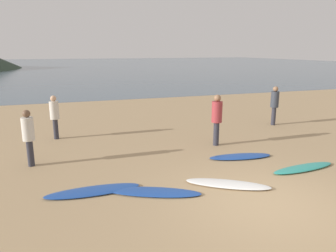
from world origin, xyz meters
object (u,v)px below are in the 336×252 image
(surfboard_3, at_px, (240,156))
(person_0, at_px, (55,114))
(person_2, at_px, (217,116))
(person_1, at_px, (275,102))
(surfboard_1, at_px, (153,192))
(person_3, at_px, (28,133))
(surfboard_2, at_px, (228,184))
(surfboard_0, at_px, (93,191))
(surfboard_4, at_px, (303,168))

(surfboard_3, relative_size, person_0, 1.21)
(person_0, bearing_deg, person_2, 43.11)
(person_0, bearing_deg, person_1, 65.53)
(surfboard_1, height_order, person_2, person_2)
(person_0, relative_size, person_3, 1.00)
(surfboard_2, bearing_deg, person_2, 99.78)
(surfboard_3, xyz_separation_m, person_3, (-5.94, 1.29, 0.91))
(surfboard_2, relative_size, surfboard_3, 1.05)
(surfboard_0, bearing_deg, person_2, 29.09)
(surfboard_1, distance_m, person_2, 4.37)
(surfboard_4, relative_size, person_1, 1.23)
(surfboard_0, height_order, surfboard_1, surfboard_0)
(surfboard_1, xyz_separation_m, person_2, (3.08, 2.93, 0.99))
(surfboard_3, relative_size, surfboard_4, 0.94)
(surfboard_1, relative_size, person_0, 1.37)
(surfboard_4, xyz_separation_m, person_1, (2.52, 4.75, 0.95))
(person_0, height_order, person_1, person_1)
(surfboard_0, xyz_separation_m, surfboard_3, (4.48, 1.02, 0.00))
(surfboard_1, height_order, surfboard_4, surfboard_4)
(surfboard_0, distance_m, person_1, 9.28)
(surfboard_1, relative_size, surfboard_2, 1.08)
(surfboard_1, xyz_separation_m, person_3, (-2.76, 2.80, 0.91))
(surfboard_0, distance_m, person_3, 2.88)
(person_0, distance_m, person_3, 2.82)
(surfboard_4, xyz_separation_m, person_0, (-6.40, 5.42, 0.90))
(surfboard_0, height_order, surfboard_4, surfboard_4)
(person_1, bearing_deg, surfboard_3, -146.06)
(surfboard_2, height_order, person_3, person_3)
(surfboard_0, distance_m, surfboard_4, 5.62)
(surfboard_4, bearing_deg, surfboard_0, 171.03)
(person_2, bearing_deg, surfboard_2, -178.67)
(surfboard_2, xyz_separation_m, person_2, (1.27, 3.11, 0.98))
(surfboard_0, relative_size, person_0, 1.35)
(person_0, bearing_deg, surfboard_1, 0.59)
(surfboard_3, bearing_deg, surfboard_4, -42.77)
(surfboard_1, bearing_deg, surfboard_4, 25.95)
(person_1, bearing_deg, person_3, -176.46)
(surfboard_2, xyz_separation_m, person_3, (-4.57, 2.98, 0.90))
(surfboard_0, relative_size, person_1, 1.29)
(surfboard_2, distance_m, surfboard_4, 2.52)
(person_0, bearing_deg, surfboard_2, 14.20)
(surfboard_0, xyz_separation_m, surfboard_2, (3.11, -0.67, 0.01))
(surfboard_2, bearing_deg, surfboard_0, -160.16)
(surfboard_4, distance_m, person_3, 7.62)
(surfboard_3, xyz_separation_m, person_1, (3.65, 3.35, 0.95))
(surfboard_0, xyz_separation_m, surfboard_4, (5.60, -0.37, 0.01))
(surfboard_0, bearing_deg, surfboard_3, 12.83)
(surfboard_1, xyz_separation_m, surfboard_2, (1.81, -0.17, 0.01))
(surfboard_0, height_order, person_0, person_0)
(surfboard_1, height_order, surfboard_2, surfboard_2)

